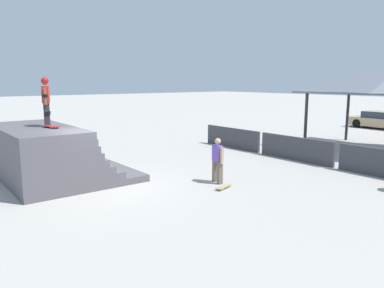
{
  "coord_description": "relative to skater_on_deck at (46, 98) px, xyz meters",
  "views": [
    {
      "loc": [
        11.31,
        -5.04,
        3.5
      ],
      "look_at": [
        -0.07,
        3.85,
        1.05
      ],
      "focal_mm": 35.0,
      "sensor_mm": 36.0,
      "label": 1
    }
  ],
  "objects": [
    {
      "name": "skateboard_on_deck",
      "position": [
        0.6,
        -0.06,
        -0.93
      ],
      "size": [
        0.82,
        0.4,
        0.09
      ],
      "rotation": [
        0.0,
        0.0,
        0.27
      ],
      "color": "blue",
      "rests_on": "quarter_pipe_ramp"
    },
    {
      "name": "skater_on_deck",
      "position": [
        0.0,
        0.0,
        0.0
      ],
      "size": [
        0.73,
        0.43,
        1.71
      ],
      "rotation": [
        0.0,
        0.0,
        -0.39
      ],
      "color": "#2D2D33",
      "rests_on": "quarter_pipe_ramp"
    },
    {
      "name": "skateboard_on_ground",
      "position": [
        4.72,
        4.07,
        -2.84
      ],
      "size": [
        0.42,
        0.8,
        0.09
      ],
      "rotation": [
        0.0,
        0.0,
        5.01
      ],
      "color": "green",
      "rests_on": "ground"
    },
    {
      "name": "quarter_pipe_ramp",
      "position": [
        -0.09,
        -0.06,
        -2.04
      ],
      "size": [
        5.09,
        4.18,
        1.91
      ],
      "color": "#565459",
      "rests_on": "ground"
    },
    {
      "name": "ground_plane",
      "position": [
        2.13,
        0.99,
        -2.9
      ],
      "size": [
        160.0,
        160.0,
        0.0
      ],
      "primitive_type": "plane",
      "color": "#ADA8A0"
    },
    {
      "name": "bystander_walking",
      "position": [
        4.06,
        4.4,
        -2.03
      ],
      "size": [
        0.63,
        0.28,
        1.57
      ],
      "rotation": [
        0.0,
        0.0,
        2.96
      ],
      "color": "#6B6051",
      "rests_on": "ground"
    },
    {
      "name": "barrier_fence",
      "position": [
        3.42,
        9.62,
        -2.37
      ],
      "size": [
        11.85,
        0.12,
        1.05
      ],
      "color": "#3D3D42",
      "rests_on": "ground"
    },
    {
      "name": "parked_car_tan",
      "position": [
        0.33,
        23.79,
        -2.29
      ],
      "size": [
        4.43,
        2.0,
        1.27
      ],
      "rotation": [
        0.0,
        0.0,
        -0.06
      ],
      "color": "tan",
      "rests_on": "ground"
    }
  ]
}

